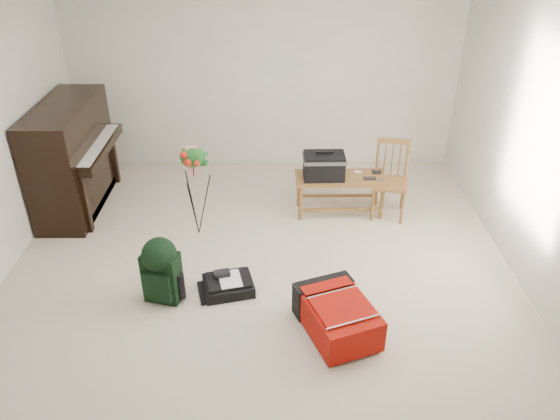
{
  "coord_description": "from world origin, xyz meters",
  "views": [
    {
      "loc": [
        0.16,
        -4.14,
        3.26
      ],
      "look_at": [
        0.19,
        0.35,
        0.64
      ],
      "focal_mm": 35.0,
      "sensor_mm": 36.0,
      "label": 1
    }
  ],
  "objects_px": {
    "dining_chair": "(389,180)",
    "green_backpack": "(161,267)",
    "bench": "(329,169)",
    "red_suitcase": "(337,312)",
    "black_duffel": "(228,285)",
    "flower_stand": "(195,191)",
    "piano": "(73,159)"
  },
  "relations": [
    {
      "from": "piano",
      "to": "bench",
      "type": "distance_m",
      "value": 2.95
    },
    {
      "from": "red_suitcase",
      "to": "green_backpack",
      "type": "relative_size",
      "value": 1.39
    },
    {
      "from": "red_suitcase",
      "to": "flower_stand",
      "type": "relative_size",
      "value": 0.84
    },
    {
      "from": "red_suitcase",
      "to": "green_backpack",
      "type": "bearing_deg",
      "value": 145.05
    },
    {
      "from": "piano",
      "to": "green_backpack",
      "type": "distance_m",
      "value": 2.22
    },
    {
      "from": "black_duffel",
      "to": "dining_chair",
      "type": "bearing_deg",
      "value": 25.88
    },
    {
      "from": "green_backpack",
      "to": "flower_stand",
      "type": "bearing_deg",
      "value": 95.75
    },
    {
      "from": "dining_chair",
      "to": "red_suitcase",
      "type": "xyz_separation_m",
      "value": [
        -0.77,
        -1.93,
        -0.26
      ]
    },
    {
      "from": "piano",
      "to": "bench",
      "type": "relative_size",
      "value": 1.45
    },
    {
      "from": "piano",
      "to": "green_backpack",
      "type": "bearing_deg",
      "value": -53.68
    },
    {
      "from": "bench",
      "to": "green_backpack",
      "type": "bearing_deg",
      "value": -137.07
    },
    {
      "from": "bench",
      "to": "dining_chair",
      "type": "relative_size",
      "value": 1.17
    },
    {
      "from": "flower_stand",
      "to": "bench",
      "type": "bearing_deg",
      "value": 5.55
    },
    {
      "from": "dining_chair",
      "to": "black_duffel",
      "type": "distance_m",
      "value": 2.28
    },
    {
      "from": "piano",
      "to": "black_duffel",
      "type": "xyz_separation_m",
      "value": [
        1.89,
        -1.66,
        -0.53
      ]
    },
    {
      "from": "red_suitcase",
      "to": "green_backpack",
      "type": "height_order",
      "value": "green_backpack"
    },
    {
      "from": "bench",
      "to": "red_suitcase",
      "type": "height_order",
      "value": "bench"
    },
    {
      "from": "black_duffel",
      "to": "green_backpack",
      "type": "height_order",
      "value": "green_backpack"
    },
    {
      "from": "dining_chair",
      "to": "green_backpack",
      "type": "bearing_deg",
      "value": -134.24
    },
    {
      "from": "dining_chair",
      "to": "flower_stand",
      "type": "relative_size",
      "value": 0.83
    },
    {
      "from": "black_duffel",
      "to": "flower_stand",
      "type": "height_order",
      "value": "flower_stand"
    },
    {
      "from": "black_duffel",
      "to": "green_backpack",
      "type": "relative_size",
      "value": 0.81
    },
    {
      "from": "bench",
      "to": "red_suitcase",
      "type": "distance_m",
      "value": 2.0
    },
    {
      "from": "dining_chair",
      "to": "red_suitcase",
      "type": "relative_size",
      "value": 0.98
    },
    {
      "from": "red_suitcase",
      "to": "black_duffel",
      "type": "bearing_deg",
      "value": 131.73
    },
    {
      "from": "dining_chair",
      "to": "green_backpack",
      "type": "xyz_separation_m",
      "value": [
        -2.32,
        -1.53,
        -0.08
      ]
    },
    {
      "from": "piano",
      "to": "red_suitcase",
      "type": "xyz_separation_m",
      "value": [
        2.85,
        -2.17,
        -0.43
      ]
    },
    {
      "from": "bench",
      "to": "piano",
      "type": "bearing_deg",
      "value": 175.12
    },
    {
      "from": "bench",
      "to": "green_backpack",
      "type": "xyz_separation_m",
      "value": [
        -1.64,
        -1.56,
        -0.2
      ]
    },
    {
      "from": "red_suitcase",
      "to": "flower_stand",
      "type": "distance_m",
      "value": 2.08
    },
    {
      "from": "piano",
      "to": "flower_stand",
      "type": "xyz_separation_m",
      "value": [
        1.48,
        -0.65,
        -0.08
      ]
    },
    {
      "from": "bench",
      "to": "flower_stand",
      "type": "distance_m",
      "value": 1.52
    }
  ]
}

